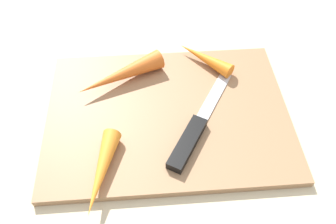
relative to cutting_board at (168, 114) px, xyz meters
The scene contains 6 objects.
ground_plane 0.01m from the cutting_board, ahead, with size 1.40×1.40×0.00m, color #C6B793.
cutting_board is the anchor object (origin of this frame).
knife 0.06m from the cutting_board, 120.06° to the left, with size 0.12×0.18×0.01m.
carrot_longest 0.10m from the cutting_board, 44.09° to the right, with size 0.03×0.03×0.14m, color orange.
carrot_medium 0.14m from the cutting_board, 47.08° to the left, with size 0.03×0.03×0.12m, color orange.
carrot_shortest 0.12m from the cutting_board, 124.58° to the right, with size 0.02×0.02×0.10m, color orange.
Camera 1 is at (0.02, 0.31, 0.41)m, focal length 36.52 mm.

